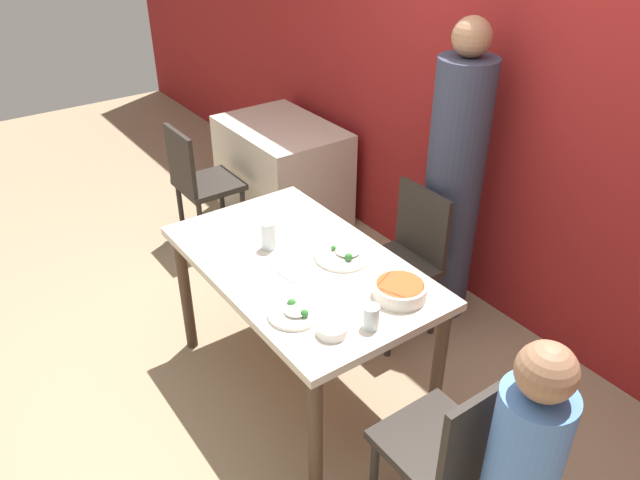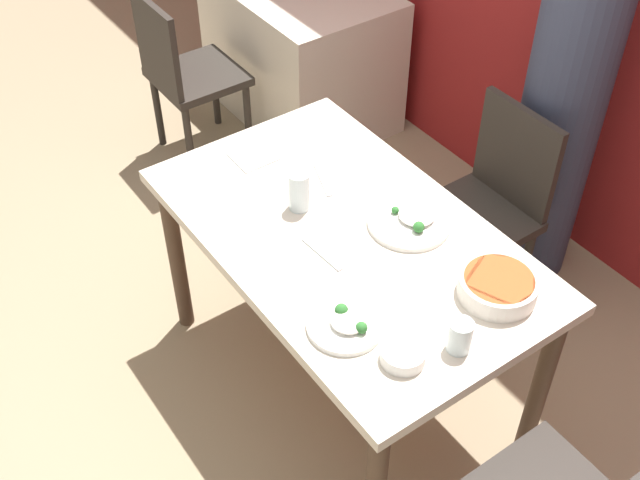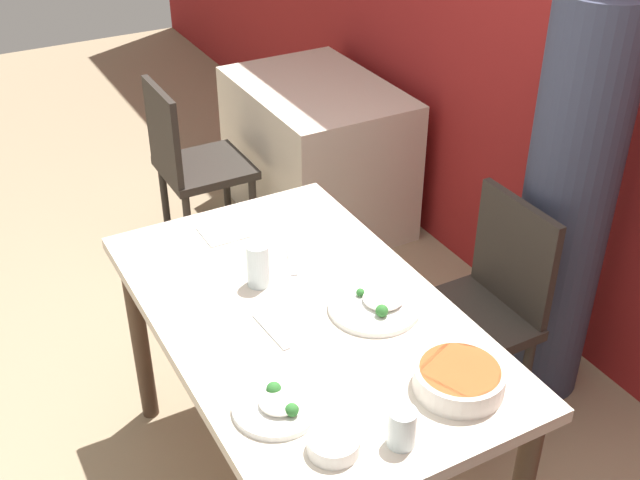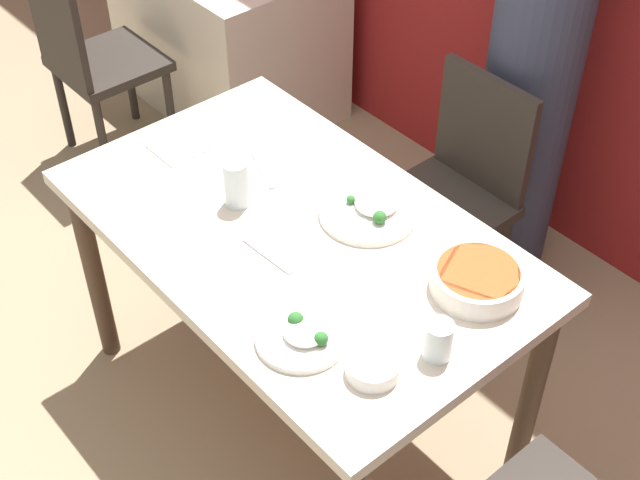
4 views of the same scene
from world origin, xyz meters
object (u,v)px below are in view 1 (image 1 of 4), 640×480
at_px(chair_adult_spot, 404,258).
at_px(bowl_curry, 400,290).
at_px(chair_child_spot, 451,447).
at_px(glass_water_tall, 268,235).
at_px(plate_rice_adult, 344,255).
at_px(person_adult, 453,188).

height_order(chair_adult_spot, bowl_curry, chair_adult_spot).
xyz_separation_m(chair_child_spot, glass_water_tall, (-1.19, -0.06, 0.36)).
bearing_deg(chair_child_spot, plate_rice_adult, -101.55).
xyz_separation_m(bowl_curry, glass_water_tall, (-0.65, -0.25, 0.04)).
distance_m(bowl_curry, glass_water_tall, 0.70).
relative_size(chair_adult_spot, person_adult, 0.50).
xyz_separation_m(chair_adult_spot, glass_water_tall, (-0.12, -0.79, 0.36)).
relative_size(bowl_curry, plate_rice_adult, 0.86).
bearing_deg(bowl_curry, chair_child_spot, -19.93).
relative_size(chair_adult_spot, plate_rice_adult, 3.19).
height_order(bowl_curry, plate_rice_adult, bowl_curry).
relative_size(person_adult, bowl_curry, 7.40).
height_order(bowl_curry, glass_water_tall, glass_water_tall).
distance_m(bowl_curry, plate_rice_adult, 0.38).
relative_size(bowl_curry, glass_water_tall, 1.67).
height_order(chair_child_spot, glass_water_tall, glass_water_tall).
bearing_deg(chair_child_spot, bowl_curry, -109.93).
bearing_deg(plate_rice_adult, bowl_curry, 1.08).
bearing_deg(person_adult, plate_rice_adult, -79.77).
distance_m(chair_child_spot, person_adult, 1.55).
bearing_deg(chair_adult_spot, plate_rice_adult, -73.86).
relative_size(person_adult, glass_water_tall, 12.38).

